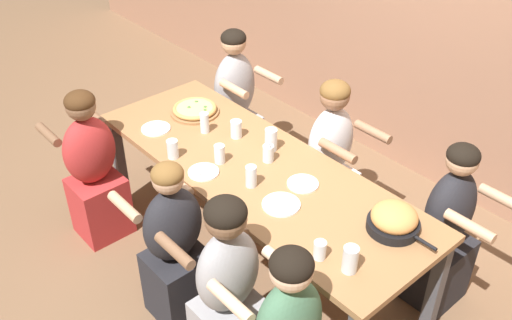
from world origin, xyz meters
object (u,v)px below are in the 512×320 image
at_px(drinking_glass_d, 271,141).
at_px(diner_near_midright, 228,293).
at_px(drinking_glass_c, 251,177).
at_px(diner_near_center, 175,250).
at_px(empty_plate_a, 281,204).
at_px(diner_far_right, 444,234).
at_px(skillet_bowl, 394,220).
at_px(drinking_glass_h, 320,250).
at_px(diner_far_left, 235,107).
at_px(drinking_glass_b, 236,130).
at_px(drinking_glass_e, 220,155).
at_px(pizza_board_main, 195,110).
at_px(empty_plate_c, 303,184).
at_px(drinking_glass_f, 173,150).
at_px(cocktail_glass_blue, 269,154).
at_px(drinking_glass_g, 205,124).
at_px(diner_far_center, 329,163).
at_px(diner_near_left, 94,172).
at_px(empty_plate_d, 204,172).
at_px(empty_plate_b, 156,129).
at_px(drinking_glass_a, 350,259).

height_order(drinking_glass_d, diner_near_midright, diner_near_midright).
bearing_deg(drinking_glass_c, diner_near_center, -102.45).
bearing_deg(empty_plate_a, diner_near_midright, -75.00).
bearing_deg(diner_far_right, drinking_glass_d, -67.46).
bearing_deg(diner_far_right, skillet_bowl, -8.38).
bearing_deg(drinking_glass_h, diner_far_left, 152.77).
bearing_deg(drinking_glass_c, skillet_bowl, 21.86).
distance_m(drinking_glass_b, diner_far_right, 1.45).
distance_m(drinking_glass_b, diner_near_midright, 1.18).
bearing_deg(drinking_glass_e, diner_near_midright, -35.91).
distance_m(pizza_board_main, diner_near_center, 1.13).
height_order(empty_plate_c, drinking_glass_f, drinking_glass_f).
distance_m(pizza_board_main, diner_far_right, 1.85).
distance_m(empty_plate_a, drinking_glass_h, 0.45).
bearing_deg(drinking_glass_c, cocktail_glass_blue, 115.82).
height_order(empty_plate_c, diner_far_left, diner_far_left).
bearing_deg(drinking_glass_c, empty_plate_a, 1.41).
height_order(pizza_board_main, drinking_glass_h, drinking_glass_h).
bearing_deg(drinking_glass_e, diner_far_left, 135.77).
distance_m(pizza_board_main, drinking_glass_g, 0.27).
bearing_deg(drinking_glass_h, drinking_glass_c, 168.95).
distance_m(drinking_glass_h, diner_far_center, 1.22).
bearing_deg(diner_far_left, empty_plate_c, 67.04).
xyz_separation_m(drinking_glass_d, diner_near_center, (0.10, -0.83, -0.35)).
bearing_deg(diner_near_left, drinking_glass_h, -78.47).
distance_m(drinking_glass_b, diner_near_left, 1.03).
bearing_deg(drinking_glass_f, empty_plate_a, 12.88).
xyz_separation_m(pizza_board_main, diner_near_center, (0.79, -0.74, -0.31)).
bearing_deg(drinking_glass_d, diner_far_right, 22.54).
distance_m(drinking_glass_d, diner_near_left, 1.25).
bearing_deg(empty_plate_d, cocktail_glass_blue, 66.60).
height_order(empty_plate_c, diner_far_right, diner_far_right).
xyz_separation_m(drinking_glass_e, drinking_glass_f, (-0.24, -0.19, 0.00)).
bearing_deg(diner_far_center, empty_plate_b, -43.65).
height_order(diner_near_midright, diner_near_left, diner_near_midright).
bearing_deg(drinking_glass_d, empty_plate_c, -15.41).
relative_size(empty_plate_c, drinking_glass_e, 1.53).
bearing_deg(diner_near_midright, empty_plate_a, 15.00).
distance_m(drinking_glass_c, drinking_glass_f, 0.57).
relative_size(skillet_bowl, drinking_glass_e, 3.35).
xyz_separation_m(empty_plate_a, diner_far_right, (0.60, 0.77, -0.27)).
bearing_deg(diner_far_center, drinking_glass_d, -16.05).
relative_size(drinking_glass_d, diner_near_midright, 0.13).
relative_size(drinking_glass_c, drinking_glass_g, 0.95).
bearing_deg(pizza_board_main, drinking_glass_a, -11.05).
distance_m(drinking_glass_h, diner_far_right, 0.98).
height_order(skillet_bowl, empty_plate_c, skillet_bowl).
relative_size(drinking_glass_f, drinking_glass_g, 0.87).
xyz_separation_m(empty_plate_a, drinking_glass_c, (-0.25, -0.01, 0.05)).
bearing_deg(drinking_glass_b, drinking_glass_a, -15.52).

